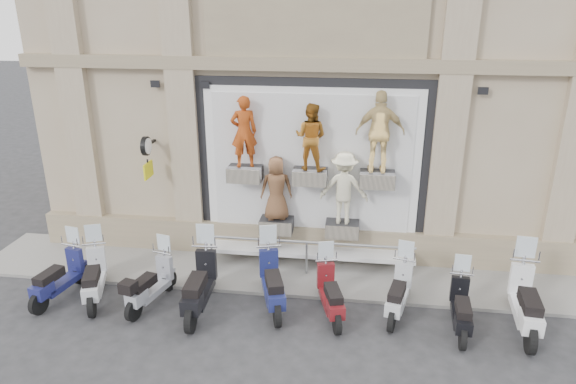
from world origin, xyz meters
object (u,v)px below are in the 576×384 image
(clock_sign_bracket, at_px, (147,152))
(scooter_i, at_px, (528,291))
(scooter_a, at_px, (57,268))
(scooter_b, at_px, (93,268))
(scooter_c, at_px, (150,276))
(scooter_g, at_px, (399,284))
(scooter_e, at_px, (272,273))
(scooter_d, at_px, (199,275))
(guard_rail, at_px, (306,259))
(scooter_f, at_px, (331,285))
(scooter_h, at_px, (462,299))

(clock_sign_bracket, bearing_deg, scooter_i, -13.17)
(scooter_a, relative_size, scooter_i, 0.85)
(scooter_b, distance_m, scooter_c, 1.31)
(scooter_b, distance_m, scooter_g, 6.53)
(scooter_g, distance_m, scooter_i, 2.45)
(scooter_i, bearing_deg, scooter_b, -173.64)
(scooter_a, relative_size, scooter_e, 0.90)
(scooter_i, bearing_deg, scooter_d, -172.31)
(guard_rail, xyz_separation_m, scooter_f, (0.65, -1.54, 0.25))
(guard_rail, distance_m, scooter_c, 3.58)
(scooter_a, distance_m, scooter_e, 4.69)
(clock_sign_bracket, distance_m, scooter_h, 7.75)
(scooter_a, bearing_deg, scooter_f, 11.69)
(scooter_f, bearing_deg, scooter_c, 166.63)
(scooter_d, distance_m, scooter_i, 6.56)
(scooter_a, relative_size, scooter_f, 1.03)
(scooter_e, bearing_deg, scooter_a, 166.78)
(scooter_h, bearing_deg, scooter_c, -175.86)
(scooter_b, relative_size, scooter_c, 1.08)
(scooter_b, relative_size, scooter_g, 1.06)
(scooter_a, xyz_separation_m, scooter_b, (0.79, 0.05, 0.03))
(scooter_c, relative_size, scooter_d, 0.83)
(scooter_a, height_order, scooter_g, scooter_a)
(clock_sign_bracket, distance_m, scooter_g, 6.55)
(guard_rail, xyz_separation_m, scooter_g, (2.05, -1.30, 0.25))
(guard_rail, relative_size, clock_sign_bracket, 4.96)
(scooter_e, bearing_deg, scooter_d, 177.02)
(scooter_i, bearing_deg, guard_rail, 167.20)
(guard_rail, height_order, scooter_e, scooter_e)
(scooter_i, bearing_deg, scooter_e, -175.81)
(scooter_e, distance_m, scooter_f, 1.26)
(scooter_b, bearing_deg, scooter_c, -21.98)
(scooter_a, relative_size, scooter_d, 0.86)
(clock_sign_bracket, height_order, scooter_a, clock_sign_bracket)
(clock_sign_bracket, relative_size, scooter_i, 0.48)
(scooter_b, relative_size, scooter_e, 0.94)
(scooter_c, bearing_deg, scooter_f, 15.76)
(clock_sign_bracket, relative_size, scooter_f, 0.58)
(scooter_b, height_order, scooter_f, scooter_b)
(scooter_a, distance_m, scooter_b, 0.80)
(scooter_d, height_order, scooter_g, scooter_d)
(guard_rail, relative_size, scooter_b, 2.70)
(scooter_b, bearing_deg, scooter_g, -17.40)
(scooter_e, xyz_separation_m, scooter_g, (2.64, 0.07, -0.09))
(guard_rail, xyz_separation_m, clock_sign_bracket, (-3.90, 0.47, 2.34))
(guard_rail, height_order, scooter_h, scooter_h)
(scooter_c, bearing_deg, scooter_h, 13.66)
(scooter_c, relative_size, scooter_g, 0.98)
(guard_rail, height_order, scooter_c, scooter_c)
(scooter_e, height_order, scooter_g, scooter_e)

